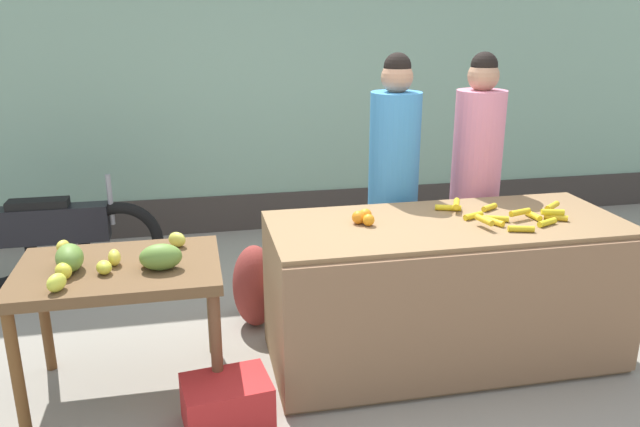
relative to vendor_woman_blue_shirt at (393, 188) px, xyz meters
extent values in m
plane|color=gray|center=(-0.43, -0.68, -0.91)|extent=(24.00, 24.00, 0.00)
cube|color=#8CB299|center=(-0.43, 2.08, 0.62)|extent=(9.81, 0.20, 3.06)
cube|color=#3F3833|center=(-0.43, 1.97, -0.73)|extent=(9.81, 0.04, 0.36)
cube|color=olive|center=(0.11, -0.68, -0.47)|extent=(2.09, 0.86, 0.88)
cube|color=#876245|center=(0.11, -1.12, -0.47)|extent=(2.09, 0.03, 0.82)
cube|color=brown|center=(-1.75, -0.68, -0.18)|extent=(1.07, 0.75, 0.06)
cylinder|color=brown|center=(-2.24, -1.00, -0.56)|extent=(0.06, 0.06, 0.70)
cylinder|color=brown|center=(-1.27, -1.00, -0.56)|extent=(0.06, 0.06, 0.70)
cylinder|color=brown|center=(-2.24, -0.35, -0.56)|extent=(0.06, 0.06, 0.70)
cylinder|color=brown|center=(-1.27, -0.35, -0.56)|extent=(0.06, 0.06, 0.70)
cylinder|color=yellow|center=(0.20, -0.48, -0.01)|extent=(0.16, 0.09, 0.04)
cylinder|color=gold|center=(0.75, -0.79, -0.01)|extent=(0.13, 0.10, 0.04)
cylinder|color=gold|center=(0.44, -0.94, -0.01)|extent=(0.15, 0.07, 0.04)
cylinder|color=yellow|center=(0.63, -0.73, -0.01)|extent=(0.05, 0.13, 0.04)
cylinder|color=yellow|center=(0.79, -0.66, -0.01)|extent=(0.10, 0.13, 0.04)
cylinder|color=gold|center=(0.45, -0.52, -0.01)|extent=(0.12, 0.09, 0.04)
cylinder|color=yellow|center=(0.64, -0.86, -0.01)|extent=(0.14, 0.09, 0.04)
cylinder|color=yellow|center=(0.28, -0.66, -0.01)|extent=(0.14, 0.08, 0.04)
cylinder|color=gold|center=(0.40, -0.74, -0.01)|extent=(0.13, 0.08, 0.04)
cylinder|color=gold|center=(0.35, -0.78, -0.01)|extent=(0.09, 0.15, 0.04)
cylinder|color=gold|center=(0.27, -0.83, 0.02)|extent=(0.06, 0.14, 0.04)
cylinder|color=yellow|center=(0.24, -0.50, 0.02)|extent=(0.10, 0.15, 0.04)
cylinder|color=gold|center=(0.73, -0.78, 0.02)|extent=(0.13, 0.07, 0.04)
cylinder|color=gold|center=(0.54, -0.74, 0.02)|extent=(0.15, 0.08, 0.04)
cylinder|color=gold|center=(0.79, -0.67, 0.02)|extent=(0.14, 0.12, 0.04)
sphere|color=orange|center=(-0.36, -0.57, 0.01)|extent=(0.08, 0.08, 0.08)
sphere|color=orange|center=(-0.41, -0.61, 0.01)|extent=(0.08, 0.08, 0.08)
sphere|color=orange|center=(-0.36, -0.66, 0.00)|extent=(0.07, 0.07, 0.07)
ellipsoid|color=#D2D941|center=(-2.01, -0.96, -0.11)|extent=(0.12, 0.14, 0.09)
ellipsoid|color=yellow|center=(-2.03, -0.60, -0.11)|extent=(0.13, 0.13, 0.08)
ellipsoid|color=yellow|center=(-1.77, -0.67, -0.11)|extent=(0.08, 0.12, 0.09)
ellipsoid|color=yellow|center=(-2.00, -0.81, -0.11)|extent=(0.12, 0.13, 0.09)
ellipsoid|color=yellow|center=(-1.60, -0.71, -0.11)|extent=(0.12, 0.13, 0.09)
ellipsoid|color=#D2D03B|center=(-1.81, -0.78, -0.12)|extent=(0.10, 0.12, 0.07)
ellipsoid|color=#D9D24B|center=(-1.44, -0.45, -0.11)|extent=(0.13, 0.13, 0.09)
ellipsoid|color=gold|center=(-2.07, -0.42, -0.12)|extent=(0.09, 0.11, 0.07)
ellipsoid|color=olive|center=(-1.99, -0.70, -0.08)|extent=(0.17, 0.24, 0.14)
ellipsoid|color=olive|center=(-1.52, -0.78, -0.08)|extent=(0.22, 0.14, 0.14)
cylinder|color=#33333D|center=(0.00, 0.00, -0.56)|extent=(0.29, 0.29, 0.70)
cylinder|color=#3F8CCC|center=(0.00, 0.00, 0.22)|extent=(0.34, 0.34, 0.86)
sphere|color=tan|center=(0.00, 0.00, 0.74)|extent=(0.21, 0.21, 0.21)
sphere|color=black|center=(0.00, 0.00, 0.81)|extent=(0.18, 0.18, 0.18)
cylinder|color=#33333D|center=(0.60, 0.00, -0.56)|extent=(0.29, 0.29, 0.70)
cylinder|color=pink|center=(0.60, 0.00, 0.22)|extent=(0.34, 0.34, 0.86)
sphere|color=tan|center=(0.60, 0.00, 0.74)|extent=(0.21, 0.21, 0.21)
sphere|color=black|center=(0.60, 0.00, 0.81)|extent=(0.18, 0.18, 0.18)
torus|color=black|center=(-1.92, 0.94, -0.59)|extent=(0.65, 0.09, 0.65)
cube|color=black|center=(-2.40, 0.94, -0.41)|extent=(0.80, 0.18, 0.28)
cube|color=black|center=(-2.50, 0.94, -0.25)|extent=(0.44, 0.16, 0.08)
cylinder|color=gray|center=(-1.97, 0.94, -0.24)|extent=(0.04, 0.04, 0.40)
cube|color=red|center=(-1.23, -1.12, -0.78)|extent=(0.48, 0.38, 0.26)
ellipsoid|color=maroon|center=(-0.97, -0.04, -0.63)|extent=(0.31, 0.37, 0.57)
camera|label=1|loc=(-1.33, -3.93, 1.13)|focal=35.16mm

